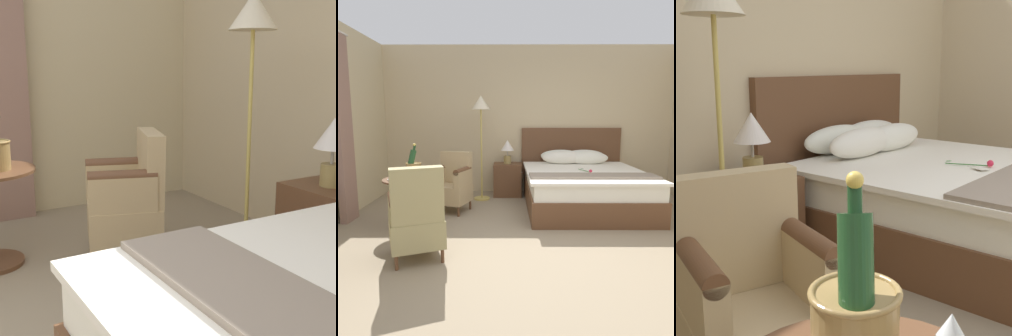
{
  "view_description": "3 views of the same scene",
  "coord_description": "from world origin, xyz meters",
  "views": [
    {
      "loc": [
        1.59,
        0.29,
        1.35
      ],
      "look_at": [
        -0.51,
        1.51,
        0.83
      ],
      "focal_mm": 50.0,
      "sensor_mm": 36.0,
      "label": 1
    },
    {
      "loc": [
        -0.4,
        -3.37,
        1.48
      ],
      "look_at": [
        -0.42,
        1.43,
        0.72
      ],
      "focal_mm": 35.0,
      "sensor_mm": 36.0,
      "label": 2
    },
    {
      "loc": [
        -2.34,
        0.27,
        1.34
      ],
      "look_at": [
        -0.63,
        1.69,
        0.85
      ],
      "focal_mm": 50.0,
      "sensor_mm": 36.0,
      "label": 3
    }
  ],
  "objects": [
    {
      "name": "armchair_by_window",
      "position": [
        -1.27,
        1.63,
        0.44
      ],
      "size": [
        0.66,
        0.64,
        0.92
      ],
      "color": "brown",
      "rests_on": "ground"
    },
    {
      "name": "nightstand",
      "position": [
        -0.4,
        2.66,
        0.3
      ],
      "size": [
        0.54,
        0.44,
        0.61
      ],
      "color": "brown",
      "rests_on": "ground"
    },
    {
      "name": "floor_lamp_brass",
      "position": [
        -0.86,
        2.36,
        1.53
      ],
      "size": [
        0.32,
        0.32,
        1.83
      ],
      "color": "tan",
      "rests_on": "ground"
    },
    {
      "name": "bedside_lamp",
      "position": [
        -0.4,
        2.66,
        0.9
      ],
      "size": [
        0.24,
        0.24,
        0.44
      ],
      "color": "#9A834A",
      "rests_on": "nightstand"
    }
  ]
}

